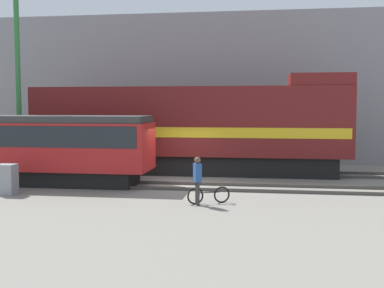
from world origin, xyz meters
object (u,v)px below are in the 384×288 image
at_px(streetcar, 28,145).
at_px(signal_box, 7,179).
at_px(person, 197,176).
at_px(bicycle, 209,195).
at_px(utility_pole_center, 18,85).
at_px(freight_locomotive, 192,128).

distance_m(streetcar, signal_box, 2.80).
bearing_deg(person, bicycle, 40.38).
distance_m(streetcar, utility_pole_center, 3.87).
xyz_separation_m(streetcar, bicycle, (8.48, -3.18, -1.44)).
height_order(freight_locomotive, streetcar, freight_locomotive).
bearing_deg(freight_locomotive, signal_box, -132.50).
bearing_deg(streetcar, bicycle, -20.58).
bearing_deg(person, signal_box, 172.90).
relative_size(freight_locomotive, bicycle, 10.83).
bearing_deg(signal_box, person, -7.10).
height_order(utility_pole_center, signal_box, utility_pole_center).
xyz_separation_m(freight_locomotive, person, (1.37, -7.92, -1.31)).
distance_m(freight_locomotive, streetcar, 8.09).
relative_size(bicycle, signal_box, 1.24).
height_order(bicycle, signal_box, signal_box).
distance_m(person, utility_pole_center, 11.76).
xyz_separation_m(freight_locomotive, streetcar, (-6.74, -4.43, -0.60)).
height_order(streetcar, signal_box, streetcar).
distance_m(bicycle, utility_pole_center, 12.16).
xyz_separation_m(bicycle, utility_pole_center, (-10.05, 5.40, 4.21)).
bearing_deg(person, utility_pole_center, 149.47).
distance_m(freight_locomotive, signal_box, 9.60).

